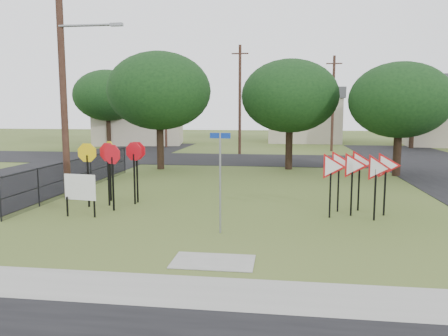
# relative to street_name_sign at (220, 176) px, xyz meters

# --- Properties ---
(ground) EXTENTS (140.00, 140.00, 0.00)m
(ground) POSITION_rel_street_name_sign_xyz_m (0.20, -0.17, -1.73)
(ground) COLOR #40541F
(sidewalk) EXTENTS (30.00, 1.60, 0.02)m
(sidewalk) POSITION_rel_street_name_sign_xyz_m (0.20, -4.37, -1.72)
(sidewalk) COLOR gray
(sidewalk) RESTS_ON ground
(planting_strip) EXTENTS (30.00, 0.80, 0.02)m
(planting_strip) POSITION_rel_street_name_sign_xyz_m (0.20, -5.57, -1.72)
(planting_strip) COLOR #40541F
(planting_strip) RESTS_ON ground
(street_left) EXTENTS (8.00, 50.00, 0.02)m
(street_left) POSITION_rel_street_name_sign_xyz_m (-11.80, 9.83, -1.72)
(street_left) COLOR black
(street_left) RESTS_ON ground
(street_far) EXTENTS (60.00, 8.00, 0.02)m
(street_far) POSITION_rel_street_name_sign_xyz_m (0.20, 19.83, -1.72)
(street_far) COLOR black
(street_far) RESTS_ON ground
(curb_pad) EXTENTS (2.00, 1.20, 0.02)m
(curb_pad) POSITION_rel_street_name_sign_xyz_m (0.20, -2.57, -1.72)
(curb_pad) COLOR gray
(curb_pad) RESTS_ON ground
(street_name_sign) EXTENTS (0.62, 0.09, 3.01)m
(street_name_sign) POSITION_rel_street_name_sign_xyz_m (0.00, 0.00, 0.00)
(street_name_sign) COLOR gray
(street_name_sign) RESTS_ON ground
(stop_sign_cluster) EXTENTS (2.35, 2.10, 2.46)m
(stop_sign_cluster) POSITION_rel_street_name_sign_xyz_m (-4.60, 3.34, 0.10)
(stop_sign_cluster) COLOR black
(stop_sign_cluster) RESTS_ON ground
(yield_sign_cluster) EXTENTS (2.92, 1.87, 2.28)m
(yield_sign_cluster) POSITION_rel_street_name_sign_xyz_m (4.41, 2.87, -0.05)
(yield_sign_cluster) COLOR black
(yield_sign_cluster) RESTS_ON ground
(info_board) EXTENTS (1.19, 0.20, 1.49)m
(info_board) POSITION_rel_street_name_sign_xyz_m (-5.08, 1.33, -0.74)
(info_board) COLOR black
(info_board) RESTS_ON ground
(utility_pole_main) EXTENTS (3.55, 0.33, 10.00)m
(utility_pole_main) POSITION_rel_street_name_sign_xyz_m (-7.04, 4.33, 3.48)
(utility_pole_main) COLOR #42281E
(utility_pole_main) RESTS_ON ground
(far_pole_a) EXTENTS (1.40, 0.24, 9.00)m
(far_pole_a) POSITION_rel_street_name_sign_xyz_m (-1.80, 23.83, 2.87)
(far_pole_a) COLOR #42281E
(far_pole_a) RESTS_ON ground
(far_pole_b) EXTENTS (1.40, 0.24, 8.50)m
(far_pole_b) POSITION_rel_street_name_sign_xyz_m (6.20, 27.83, 2.62)
(far_pole_b) COLOR #42281E
(far_pole_b) RESTS_ON ground
(far_pole_c) EXTENTS (1.40, 0.24, 9.00)m
(far_pole_c) POSITION_rel_street_name_sign_xyz_m (-9.80, 29.83, 2.87)
(far_pole_c) COLOR #42281E
(far_pole_c) RESTS_ON ground
(fence_run) EXTENTS (0.05, 11.55, 1.50)m
(fence_run) POSITION_rel_street_name_sign_xyz_m (-7.40, 6.08, -0.94)
(fence_run) COLOR black
(fence_run) RESTS_ON ground
(house_left) EXTENTS (10.58, 8.88, 7.20)m
(house_left) POSITION_rel_street_name_sign_xyz_m (-13.80, 33.83, 1.92)
(house_left) COLOR #B3A890
(house_left) RESTS_ON ground
(house_mid) EXTENTS (8.40, 8.40, 6.20)m
(house_mid) POSITION_rel_street_name_sign_xyz_m (4.20, 39.83, 1.42)
(house_mid) COLOR #B3A890
(house_mid) RESTS_ON ground
(house_right) EXTENTS (8.30, 8.30, 7.20)m
(house_right) POSITION_rel_street_name_sign_xyz_m (18.20, 35.83, 1.92)
(house_right) COLOR #B3A890
(house_right) RESTS_ON ground
(tree_near_left) EXTENTS (6.40, 6.40, 7.27)m
(tree_near_left) POSITION_rel_street_name_sign_xyz_m (-5.80, 13.83, 3.13)
(tree_near_left) COLOR black
(tree_near_left) RESTS_ON ground
(tree_near_mid) EXTENTS (6.00, 6.00, 6.80)m
(tree_near_mid) POSITION_rel_street_name_sign_xyz_m (2.20, 14.83, 2.81)
(tree_near_mid) COLOR black
(tree_near_mid) RESTS_ON ground
(tree_near_right) EXTENTS (5.60, 5.60, 6.33)m
(tree_near_right) POSITION_rel_street_name_sign_xyz_m (8.20, 12.83, 2.50)
(tree_near_right) COLOR black
(tree_near_right) RESTS_ON ground
(tree_far_left) EXTENTS (6.80, 6.80, 7.73)m
(tree_far_left) POSITION_rel_street_name_sign_xyz_m (-15.80, 29.83, 3.44)
(tree_far_left) COLOR black
(tree_far_left) RESTS_ON ground
(tree_far_right) EXTENTS (6.00, 6.00, 6.80)m
(tree_far_right) POSITION_rel_street_name_sign_xyz_m (14.20, 31.83, 2.81)
(tree_far_right) COLOR black
(tree_far_right) RESTS_ON ground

